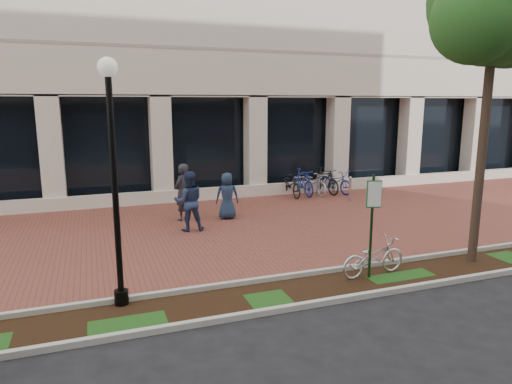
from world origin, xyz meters
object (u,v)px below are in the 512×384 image
object	(u,v)px
street_tree	(496,8)
pedestrian_left	(182,192)
parking_sign	(372,213)
bike_rack_cluster	(314,182)
locked_bicycle	(373,257)
pedestrian_right	(227,196)
lamppost	(114,172)
bollard	(350,189)
pedestrian_mid	(189,201)

from	to	relation	value
street_tree	pedestrian_left	distance (m)	10.30
parking_sign	bike_rack_cluster	distance (m)	9.72
locked_bicycle	pedestrian_right	world-z (taller)	pedestrian_right
parking_sign	street_tree	world-z (taller)	street_tree
street_tree	parking_sign	bearing A→B (deg)	-177.52
street_tree	pedestrian_right	bearing A→B (deg)	126.88
lamppost	pedestrian_left	distance (m)	6.84
lamppost	bike_rack_cluster	bearing A→B (deg)	44.89
locked_bicycle	bollard	bearing A→B (deg)	-33.46
pedestrian_right	street_tree	bearing A→B (deg)	140.33
parking_sign	pedestrian_left	bearing A→B (deg)	132.23
parking_sign	street_tree	bearing A→B (deg)	20.68
parking_sign	lamppost	world-z (taller)	lamppost
pedestrian_left	pedestrian_mid	bearing A→B (deg)	43.22
pedestrian_left	pedestrian_right	size ratio (longest dim) A/B	1.20
parking_sign	pedestrian_mid	bearing A→B (deg)	137.95
street_tree	pedestrian_right	size ratio (longest dim) A/B	4.84
parking_sign	bike_rack_cluster	bearing A→B (deg)	88.65
parking_sign	pedestrian_mid	xyz separation A→B (m)	(-3.03, 5.31, -0.59)
lamppost	pedestrian_mid	xyz separation A→B (m)	(2.38, 4.80, -1.73)
lamppost	pedestrian_mid	world-z (taller)	lamppost
street_tree	bollard	size ratio (longest dim) A/B	7.57
bollard	locked_bicycle	bearing A→B (deg)	-117.72
parking_sign	pedestrian_right	world-z (taller)	parking_sign
bike_rack_cluster	street_tree	bearing A→B (deg)	-96.97
pedestrian_left	pedestrian_right	world-z (taller)	pedestrian_left
locked_bicycle	bollard	world-z (taller)	bollard
street_tree	bollard	distance (m)	9.11
pedestrian_mid	bike_rack_cluster	bearing A→B (deg)	-143.35
lamppost	locked_bicycle	bearing A→B (deg)	-3.90
parking_sign	lamppost	size ratio (longest dim) A/B	0.50
pedestrian_left	bollard	distance (m)	6.97
bike_rack_cluster	lamppost	bearing A→B (deg)	-141.61
pedestrian_mid	pedestrian_right	bearing A→B (deg)	-140.77
parking_sign	bollard	xyz separation A→B (m)	(3.96, 7.32, -1.00)
pedestrian_mid	parking_sign	bearing A→B (deg)	125.14
street_tree	bike_rack_cluster	xyz separation A→B (m)	(0.07, 8.98, -5.53)
pedestrian_left	pedestrian_right	xyz separation A→B (m)	(1.48, -0.32, -0.16)
lamppost	pedestrian_left	world-z (taller)	lamppost
pedestrian_mid	bike_rack_cluster	world-z (taller)	pedestrian_mid
lamppost	pedestrian_left	size ratio (longest dim) A/B	2.45
pedestrian_left	locked_bicycle	bearing A→B (deg)	71.61
bollard	parking_sign	bearing A→B (deg)	-118.37
locked_bicycle	pedestrian_left	world-z (taller)	pedestrian_left
bollard	bike_rack_cluster	size ratio (longest dim) A/B	0.33
pedestrian_left	bollard	size ratio (longest dim) A/B	1.88
pedestrian_right	bollard	xyz separation A→B (m)	(5.45, 0.98, -0.28)
parking_sign	lamppost	bearing A→B (deg)	-167.11
locked_bicycle	parking_sign	bearing A→B (deg)	119.91
parking_sign	bollard	world-z (taller)	parking_sign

